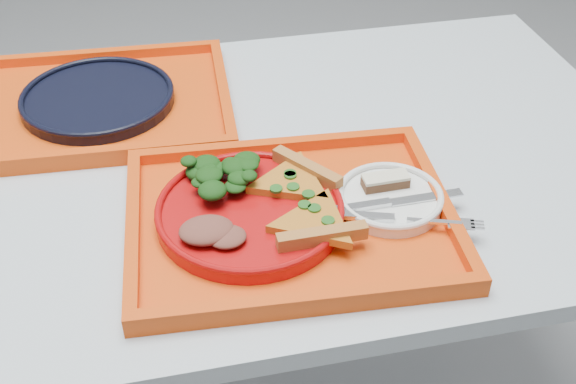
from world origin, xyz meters
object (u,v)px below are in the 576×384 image
Objects in this scene: dinner_plate at (250,214)px; navy_plate at (98,100)px; tray_far at (99,107)px; dessert_bar at (385,181)px; tray_main at (290,221)px.

dinner_plate is 0.41m from navy_plate.
navy_plate is (0.00, 0.00, 0.01)m from tray_far.
dinner_plate reaches higher than tray_far.
dessert_bar is at bearing -40.39° from navy_plate.
tray_main is 1.73× the size of navy_plate.
dessert_bar reaches higher than dinner_plate.
dessert_bar is at bearing 4.10° from dinner_plate.
navy_plate is at bearing 119.62° from dinner_plate.
tray_far is 0.53m from dessert_bar.
dinner_plate reaches higher than navy_plate.
dinner_plate is 3.87× the size of dessert_bar.
tray_main is at bearing -171.96° from dessert_bar.
tray_main is 0.45m from navy_plate.
dinner_plate reaches higher than tray_main.
dessert_bar reaches higher than tray_main.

